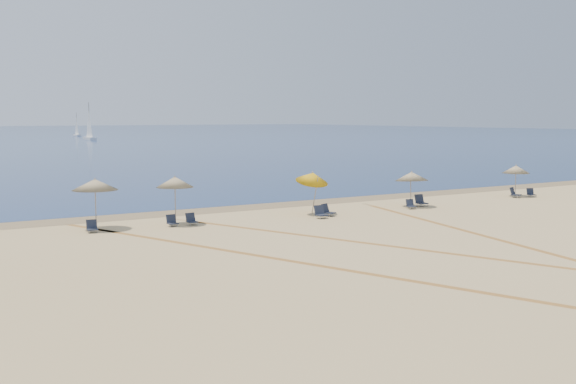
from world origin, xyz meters
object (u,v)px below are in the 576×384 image
Objects in this scene: chair_4 at (191,220)px; chair_10 at (531,193)px; sailboat_0 at (89,128)px; umbrella_1 at (95,185)px; chair_7 at (411,205)px; sailboat_1 at (77,129)px; umbrella_2 at (175,182)px; chair_5 at (320,213)px; umbrella_3 at (312,177)px; chair_2 at (92,227)px; chair_6 at (327,211)px; umbrella_5 at (516,169)px; chair_8 at (421,201)px; umbrella_4 at (412,176)px; chair_3 at (172,221)px; chair_9 at (514,193)px.

chair_4 is 25.60m from chair_10.
chair_4 is 138.44m from sailboat_0.
umbrella_1 is 18.99m from chair_7.
sailboat_0 is at bearing -100.34° from sailboat_1.
chair_10 is 135.92m from sailboat_0.
chair_5 is at bearing -14.56° from umbrella_2.
umbrella_2 is at bearing 175.97° from umbrella_3.
chair_5 is at bearing -101.72° from sailboat_0.
umbrella_1 is 2.22m from chair_2.
umbrella_5 is at bearing -19.54° from chair_6.
chair_8 is (-9.44, -0.64, -1.60)m from umbrella_5.
chair_5 is (12.26, -1.78, 0.04)m from chair_2.
chair_5 is (-17.73, -1.67, -1.62)m from umbrella_5.
chair_6 is at bearing -173.90° from umbrella_4.
chair_3 is at bearing -176.17° from chair_8.
umbrella_2 is 4.29× the size of chair_3.
umbrella_1 is 3.67× the size of chair_5.
chair_5 is 17.17m from chair_9.
umbrella_1 is at bearing 178.08° from umbrella_5.
chair_10 is (30.71, -0.90, -0.01)m from chair_2.
chair_5 reaches higher than chair_2.
umbrella_3 is at bearing -179.29° from umbrella_5.
sailboat_1 is (39.13, 167.55, -0.17)m from umbrella_1.
sailboat_1 reaches higher than umbrella_5.
sailboat_0 reaches higher than chair_3.
chair_7 is (6.14, -0.07, -0.05)m from chair_6.
umbrella_1 reaches higher than chair_6.
chair_10 is at bearing -33.80° from chair_9.
umbrella_3 reaches higher than chair_8.
chair_7 is (19.19, -1.37, -0.01)m from chair_2.
umbrella_1 is 0.96× the size of umbrella_3.
umbrella_3 reaches higher than umbrella_5.
chair_10 is (1.32, -0.33, -0.05)m from chair_9.
chair_4 is 0.86× the size of chair_10.
umbrella_5 is 25.99m from chair_3.
sailboat_0 is at bearing 98.02° from chair_7.
umbrella_2 reaches higher than umbrella_4.
chair_2 is (-19.92, 0.57, -1.65)m from umbrella_4.
chair_3 is 9.06m from chair_6.
chair_10 is at bearing -94.08° from sailboat_0.
chair_2 is 13.12m from chair_6.
umbrella_2 reaches higher than chair_10.
umbrella_2 is 8.30m from chair_5.
chair_4 is (4.68, -1.19, -1.99)m from umbrella_1.
sailboat_0 reaches higher than chair_8.
umbrella_5 reaches higher than chair_8.
umbrella_3 reaches higher than chair_3.
chair_10 is (25.59, -0.59, -0.01)m from chair_4.
chair_8 is at bearing 8.35° from chair_5.
umbrella_4 is 7.09m from chair_6.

